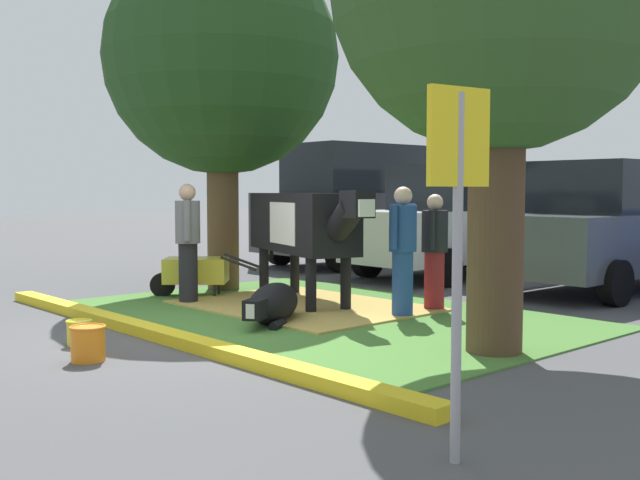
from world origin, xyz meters
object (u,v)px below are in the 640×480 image
object	(u,v)px
wheelbarrow	(195,271)
hatchback_white	(458,222)
cow_holstein	(305,224)
parking_sign	(458,200)
person_visitor_near	(403,248)
bucket_yellow	(79,332)
shade_tree_left	(222,59)
person_handler	(435,249)
calf_lying	(273,304)
suv_dark_grey	(363,204)
person_visitor_far	(188,240)
sedan_red	(607,228)
bucket_orange	(88,343)

from	to	relation	value
wheelbarrow	hatchback_white	size ratio (longest dim) A/B	0.31
cow_holstein	parking_sign	distance (m)	6.01
person_visitor_near	bucket_yellow	distance (m)	3.89
shade_tree_left	wheelbarrow	world-z (taller)	shade_tree_left
parking_sign	hatchback_white	world-z (taller)	parking_sign
cow_holstein	person_handler	world-z (taller)	cow_holstein
person_handler	person_visitor_near	xyz separation A→B (m)	(0.06, -0.69, 0.06)
calf_lying	suv_dark_grey	distance (m)	7.40
person_visitor_near	person_visitor_far	distance (m)	3.04
bucket_yellow	suv_dark_grey	distance (m)	9.10
wheelbarrow	sedan_red	world-z (taller)	sedan_red
bucket_yellow	bucket_orange	xyz separation A→B (m)	(0.74, -0.25, 0.04)
shade_tree_left	calf_lying	xyz separation A→B (m)	(2.87, -1.29, -3.37)
person_visitor_far	sedan_red	xyz separation A→B (m)	(3.16, 5.67, 0.09)
cow_holstein	calf_lying	xyz separation A→B (m)	(0.82, -1.22, -0.88)
person_handler	hatchback_white	world-z (taller)	hatchback_white
person_handler	hatchback_white	xyz separation A→B (m)	(-2.30, 3.49, 0.17)
calf_lying	bucket_orange	bearing A→B (deg)	-81.73
person_handler	suv_dark_grey	world-z (taller)	suv_dark_grey
hatchback_white	sedan_red	world-z (taller)	same
shade_tree_left	bucket_orange	xyz separation A→B (m)	(3.23, -3.75, -3.43)
person_visitor_far	wheelbarrow	distance (m)	0.87
cow_holstein	hatchback_white	xyz separation A→B (m)	(-0.78, 4.39, -0.13)
calf_lying	parking_sign	bearing A→B (deg)	-25.49
bucket_yellow	bucket_orange	bearing A→B (deg)	-18.56
cow_holstein	suv_dark_grey	distance (m)	5.86
shade_tree_left	person_visitor_far	xyz separation A→B (m)	(0.91, -1.22, -2.71)
calf_lying	bucket_yellow	xyz separation A→B (m)	(-0.38, -2.22, -0.10)
person_visitor_near	sedan_red	bearing A→B (deg)	84.17
cow_holstein	person_visitor_near	xyz separation A→B (m)	(1.58, 0.21, -0.25)
cow_holstein	calf_lying	distance (m)	1.71
cow_holstein	bucket_yellow	xyz separation A→B (m)	(0.43, -3.43, -0.98)
calf_lying	person_visitor_near	size ratio (longest dim) A/B	0.79
bucket_orange	shade_tree_left	bearing A→B (deg)	130.68
calf_lying	person_handler	size ratio (longest dim) A/B	0.84
calf_lying	person_visitor_far	xyz separation A→B (m)	(-1.96, 0.07, 0.66)
shade_tree_left	sedan_red	distance (m)	6.58
parking_sign	bucket_yellow	world-z (taller)	parking_sign
cow_holstein	wheelbarrow	bearing A→B (deg)	-157.58
suv_dark_grey	bucket_orange	bearing A→B (deg)	-60.69
parking_sign	bucket_yellow	xyz separation A→B (m)	(-4.61, -0.20, -1.39)
shade_tree_left	parking_sign	xyz separation A→B (m)	(7.10, -3.30, -2.08)
sedan_red	bucket_orange	bearing A→B (deg)	-95.88
shade_tree_left	cow_holstein	bearing A→B (deg)	-1.96
calf_lying	suv_dark_grey	xyz separation A→B (m)	(-4.34, 5.90, 1.03)
wheelbarrow	bucket_orange	world-z (taller)	wheelbarrow
wheelbarrow	bucket_orange	xyz separation A→B (m)	(2.86, -2.99, -0.21)
calf_lying	wheelbarrow	bearing A→B (deg)	168.20
person_handler	sedan_red	bearing A→B (deg)	82.15
shade_tree_left	person_visitor_far	bearing A→B (deg)	-53.18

